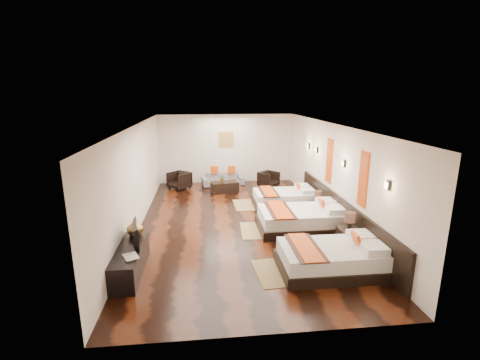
{
  "coord_description": "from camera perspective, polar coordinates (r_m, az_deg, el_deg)",
  "views": [
    {
      "loc": [
        -0.93,
        -9.24,
        3.65
      ],
      "look_at": [
        0.14,
        0.68,
        1.1
      ],
      "focal_mm": 25.69,
      "sensor_mm": 36.0,
      "label": 1
    }
  ],
  "objects": [
    {
      "name": "sconce_lounge",
      "position": [
        12.24,
        11.28,
        5.6
      ],
      "size": [
        0.07,
        0.12,
        0.18
      ],
      "color": "black",
      "rests_on": "right_wall"
    },
    {
      "name": "table_plant",
      "position": [
        12.76,
        -2.94,
        0.24
      ],
      "size": [
        0.31,
        0.29,
        0.29
      ],
      "primitive_type": "imported",
      "rotation": [
        0.0,
        0.0,
        -0.27
      ],
      "color": "#2A6220",
      "rests_on": "coffee_table"
    },
    {
      "name": "headboard_panel",
      "position": [
        9.73,
        16.29,
        -5.45
      ],
      "size": [
        0.08,
        6.6,
        0.9
      ],
      "primitive_type": "cube",
      "color": "black",
      "rests_on": "floor"
    },
    {
      "name": "bed_far",
      "position": [
        11.44,
        7.43,
        -3.0
      ],
      "size": [
        2.02,
        1.27,
        0.77
      ],
      "color": "black",
      "rests_on": "floor"
    },
    {
      "name": "bed_mid",
      "position": [
        9.55,
        10.32,
        -6.39
      ],
      "size": [
        2.34,
        1.47,
        0.89
      ],
      "color": "black",
      "rests_on": "floor"
    },
    {
      "name": "orange_panel_a",
      "position": [
        8.43,
        19.79,
        0.11
      ],
      "size": [
        0.04,
        0.4,
        1.3
      ],
      "primitive_type": "cube",
      "color": "#D86014",
      "rests_on": "right_wall"
    },
    {
      "name": "sconce_mid",
      "position": [
        9.37,
        16.85,
        2.64
      ],
      "size": [
        0.07,
        0.12,
        0.18
      ],
      "color": "black",
      "rests_on": "right_wall"
    },
    {
      "name": "figurine",
      "position": [
        8.06,
        -17.07,
        -7.49
      ],
      "size": [
        0.36,
        0.36,
        0.38
      ],
      "primitive_type": "imported",
      "rotation": [
        0.0,
        0.0,
        -0.01
      ],
      "color": "brown",
      "rests_on": "tv_console"
    },
    {
      "name": "jute_mat_mid",
      "position": [
        9.45,
        2.49,
        -8.36
      ],
      "size": [
        0.81,
        1.24,
        0.01
      ],
      "primitive_type": "cube",
      "rotation": [
        0.0,
        0.0,
        -0.05
      ],
      "color": "olive",
      "rests_on": "floor"
    },
    {
      "name": "nightstand_b",
      "position": [
        10.64,
        12.75,
        -4.48
      ],
      "size": [
        0.41,
        0.41,
        0.81
      ],
      "color": "black",
      "rests_on": "floor"
    },
    {
      "name": "jute_mat_far",
      "position": [
        11.5,
        0.92,
        -4.14
      ],
      "size": [
        0.78,
        1.22,
        0.01
      ],
      "primitive_type": "cube",
      "rotation": [
        0.0,
        0.0,
        0.02
      ],
      "color": "olive",
      "rests_on": "floor"
    },
    {
      "name": "sofa",
      "position": [
        13.91,
        -2.85,
        0.14
      ],
      "size": [
        1.74,
        0.86,
        0.49
      ],
      "primitive_type": "imported",
      "rotation": [
        0.0,
        0.0,
        0.13
      ],
      "color": "slate",
      "rests_on": "floor"
    },
    {
      "name": "bed_near",
      "position": [
        7.62,
        15.09,
        -12.38
      ],
      "size": [
        2.18,
        1.37,
        0.83
      ],
      "color": "black",
      "rests_on": "floor"
    },
    {
      "name": "gold_artwork",
      "position": [
        14.13,
        -2.32,
        6.8
      ],
      "size": [
        0.6,
        0.04,
        0.6
      ],
      "primitive_type": "cube",
      "color": "#AD873F",
      "rests_on": "back_wall"
    },
    {
      "name": "book",
      "position": [
        7.09,
        -18.7,
        -12.23
      ],
      "size": [
        0.38,
        0.42,
        0.03
      ],
      "primitive_type": "imported",
      "rotation": [
        0.0,
        0.0,
        0.45
      ],
      "color": "black",
      "rests_on": "tv_console"
    },
    {
      "name": "jute_mat_near",
      "position": [
        7.45,
        5.68,
        -14.99
      ],
      "size": [
        0.84,
        1.25,
        0.01
      ],
      "primitive_type": "cube",
      "rotation": [
        0.0,
        0.0,
        0.08
      ],
      "color": "olive",
      "rests_on": "floor"
    },
    {
      "name": "armchair_right",
      "position": [
        13.67,
        4.78,
        0.13
      ],
      "size": [
        0.94,
        0.94,
        0.62
      ],
      "primitive_type": "imported",
      "rotation": [
        0.0,
        0.0,
        0.69
      ],
      "color": "black",
      "rests_on": "floor"
    },
    {
      "name": "right_wall",
      "position": [
        10.2,
        15.19,
        1.09
      ],
      "size": [
        0.01,
        9.5,
        2.8
      ],
      "primitive_type": "cube",
      "color": "silver",
      "rests_on": "floor"
    },
    {
      "name": "left_wall",
      "position": [
        9.69,
        -16.78,
        0.29
      ],
      "size": [
        0.01,
        9.5,
        2.8
      ],
      "primitive_type": "cube",
      "color": "silver",
      "rests_on": "floor"
    },
    {
      "name": "tv_console",
      "position": [
        7.64,
        -17.76,
        -12.62
      ],
      "size": [
        0.5,
        1.8,
        0.55
      ],
      "primitive_type": "cube",
      "color": "black",
      "rests_on": "floor"
    },
    {
      "name": "armchair_left",
      "position": [
        13.53,
        -10.05,
        -0.07
      ],
      "size": [
        1.03,
        1.03,
        0.67
      ],
      "primitive_type": "imported",
      "rotation": [
        0.0,
        0.0,
        -0.76
      ],
      "color": "black",
      "rests_on": "floor"
    },
    {
      "name": "ceiling",
      "position": [
        9.33,
        -0.39,
        9.11
      ],
      "size": [
        5.5,
        9.5,
        0.01
      ],
      "primitive_type": "cube",
      "color": "white",
      "rests_on": "floor"
    },
    {
      "name": "tv",
      "position": [
        7.58,
        -17.41,
        -8.57
      ],
      "size": [
        0.29,
        0.82,
        0.47
      ],
      "primitive_type": "imported",
      "rotation": [
        0.0,
        0.0,
        1.8
      ],
      "color": "black",
      "rests_on": "tv_console"
    },
    {
      "name": "sconce_far",
      "position": [
        11.39,
        12.61,
        4.9
      ],
      "size": [
        0.07,
        0.12,
        0.18
      ],
      "color": "black",
      "rests_on": "right_wall"
    },
    {
      "name": "floor",
      "position": [
        9.98,
        -0.36,
        -7.11
      ],
      "size": [
        5.5,
        9.5,
        0.01
      ],
      "primitive_type": "cube",
      "color": "black",
      "rests_on": "ground"
    },
    {
      "name": "coffee_table",
      "position": [
        12.91,
        -2.57,
        -1.18
      ],
      "size": [
        1.08,
        0.68,
        0.4
      ],
      "primitive_type": "cube",
      "rotation": [
        0.0,
        0.0,
        0.19
      ],
      "color": "black",
      "rests_on": "floor"
    },
    {
      "name": "sconce_near",
      "position": [
        7.45,
        23.32,
        -0.84
      ],
      "size": [
        0.07,
        0.12,
        0.18
      ],
      "color": "black",
      "rests_on": "right_wall"
    },
    {
      "name": "nightstand_a",
      "position": [
        8.65,
        17.59,
        -8.95
      ],
      "size": [
        0.47,
        0.47,
        0.94
      ],
      "color": "black",
      "rests_on": "floor"
    },
    {
      "name": "orange_panel_b",
      "position": [
        10.41,
        14.61,
        3.07
      ],
      "size": [
        0.04,
        0.4,
        1.3
      ],
      "primitive_type": "cube",
      "color": "#D86014",
      "rests_on": "right_wall"
    },
    {
      "name": "back_wall",
      "position": [
        14.2,
        -2.31,
        5.21
      ],
      "size": [
        5.5,
        0.01,
        2.8
      ],
      "primitive_type": "cube",
      "color": "silver",
      "rests_on": "floor"
    }
  ]
}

